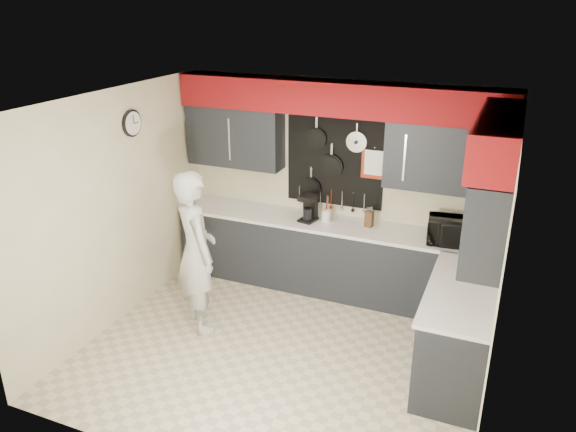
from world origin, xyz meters
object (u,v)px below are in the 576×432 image
at_px(microwave, 452,231).
at_px(utensil_crock, 326,215).
at_px(person, 196,252).
at_px(coffee_maker, 309,207).
at_px(knife_block, 369,219).

height_order(microwave, utensil_crock, microwave).
relative_size(microwave, utensil_crock, 3.59).
bearing_deg(microwave, person, -160.31).
relative_size(coffee_maker, person, 0.18).
relative_size(microwave, person, 0.29).
xyz_separation_m(microwave, person, (-2.51, -1.28, -0.15)).
xyz_separation_m(microwave, utensil_crock, (-1.50, 0.09, -0.07)).
xyz_separation_m(utensil_crock, coffee_maker, (-0.20, -0.05, 0.10)).
bearing_deg(coffee_maker, microwave, 10.28).
bearing_deg(utensil_crock, person, -126.48).
height_order(utensil_crock, coffee_maker, coffee_maker).
height_order(coffee_maker, person, person).
bearing_deg(microwave, coffee_maker, 171.51).
height_order(microwave, knife_block, microwave).
bearing_deg(knife_block, person, -132.76).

